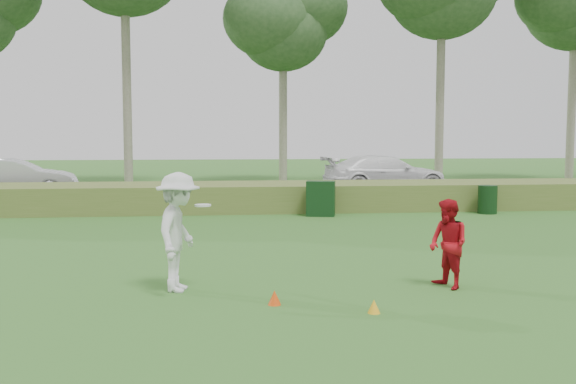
{
  "coord_description": "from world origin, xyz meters",
  "views": [
    {
      "loc": [
        -1.55,
        -10.0,
        2.53
      ],
      "look_at": [
        0.0,
        4.0,
        1.3
      ],
      "focal_mm": 40.0,
      "sensor_mm": 36.0,
      "label": 1
    }
  ],
  "objects": [
    {
      "name": "tree_4",
      "position": [
        2.0,
        24.5,
        8.59
      ],
      "size": [
        6.24,
        6.24,
        11.5
      ],
      "color": "gray",
      "rests_on": "ground"
    },
    {
      "name": "ground",
      "position": [
        0.0,
        0.0,
        0.0
      ],
      "size": [
        120.0,
        120.0,
        0.0
      ],
      "primitive_type": "plane",
      "color": "#296220",
      "rests_on": "ground"
    },
    {
      "name": "utility_cabinet",
      "position": [
        1.71,
        9.98,
        0.56
      ],
      "size": [
        1.0,
        0.75,
        1.11
      ],
      "primitive_type": "cube",
      "rotation": [
        0.0,
        0.0,
        -0.24
      ],
      "color": "black",
      "rests_on": "ground"
    },
    {
      "name": "cone_orange",
      "position": [
        -0.71,
        -0.58,
        0.11
      ],
      "size": [
        0.2,
        0.2,
        0.22
      ],
      "primitive_type": "cone",
      "color": "#F3480C",
      "rests_on": "ground"
    },
    {
      "name": "reed_strip",
      "position": [
        0.0,
        12.0,
        0.45
      ],
      "size": [
        80.0,
        3.0,
        0.9
      ],
      "primitive_type": "cube",
      "color": "#526829",
      "rests_on": "ground"
    },
    {
      "name": "car_right",
      "position": [
        5.92,
        17.86,
        0.87
      ],
      "size": [
        5.78,
        2.82,
        1.62
      ],
      "primitive_type": "imported",
      "rotation": [
        0.0,
        0.0,
        1.67
      ],
      "color": "white",
      "rests_on": "park_road"
    },
    {
      "name": "park_road",
      "position": [
        0.0,
        17.0,
        0.03
      ],
      "size": [
        80.0,
        6.0,
        0.06
      ],
      "primitive_type": "cube",
      "color": "#2D2D2D",
      "rests_on": "ground"
    },
    {
      "name": "trash_bin",
      "position": [
        7.24,
        10.01,
        0.46
      ],
      "size": [
        0.67,
        0.67,
        0.92
      ],
      "primitive_type": "cylinder",
      "rotation": [
        0.0,
        0.0,
        0.1
      ],
      "color": "black",
      "rests_on": "ground"
    },
    {
      "name": "car_mid",
      "position": [
        -9.59,
        16.52,
        0.85
      ],
      "size": [
        5.0,
        2.41,
        1.58
      ],
      "primitive_type": "imported",
      "rotation": [
        0.0,
        0.0,
        1.73
      ],
      "color": "silver",
      "rests_on": "park_road"
    },
    {
      "name": "player_red",
      "position": [
        2.26,
        0.16,
        0.75
      ],
      "size": [
        0.76,
        0.86,
        1.49
      ],
      "primitive_type": "imported",
      "rotation": [
        0.0,
        0.0,
        -1.26
      ],
      "color": "#AF0F18",
      "rests_on": "ground"
    },
    {
      "name": "cone_yellow",
      "position": [
        0.66,
        -1.19,
        0.1
      ],
      "size": [
        0.18,
        0.18,
        0.2
      ],
      "primitive_type": "cone",
      "color": "yellow",
      "rests_on": "ground"
    },
    {
      "name": "player_white",
      "position": [
        -2.19,
        0.47,
        0.97
      ],
      "size": [
        1.02,
        1.38,
        1.95
      ],
      "rotation": [
        0.0,
        0.0,
        1.36
      ],
      "color": "silver",
      "rests_on": "ground"
    }
  ]
}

